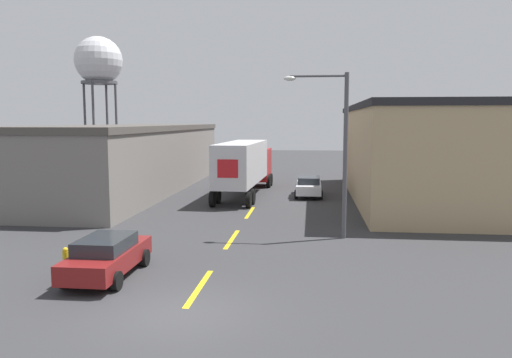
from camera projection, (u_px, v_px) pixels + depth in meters
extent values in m
plane|color=#333335|center=(182.00, 314.00, 14.05)|extent=(160.00, 160.00, 0.00)
cube|color=gold|center=(199.00, 288.00, 16.25)|extent=(0.20, 3.69, 0.01)
cube|color=gold|center=(232.00, 239.00, 22.92)|extent=(0.20, 3.69, 0.01)
cube|color=gold|center=(250.00, 213.00, 29.59)|extent=(0.20, 3.69, 0.01)
cube|color=slate|center=(131.00, 160.00, 39.07)|extent=(8.00, 27.59, 4.69)
cube|color=#4C4742|center=(130.00, 128.00, 38.77)|extent=(8.20, 27.79, 0.40)
cube|color=tan|center=(423.00, 155.00, 34.51)|extent=(9.57, 22.10, 6.13)
cube|color=#232326|center=(425.00, 107.00, 34.14)|extent=(9.77, 22.30, 0.40)
cube|color=#B21919|center=(256.00, 164.00, 41.52)|extent=(2.34, 3.21, 2.61)
cube|color=silver|center=(242.00, 162.00, 34.93)|extent=(2.72, 9.62, 2.80)
cube|color=red|center=(228.00, 169.00, 30.24)|extent=(1.28, 0.08, 1.12)
cylinder|color=black|center=(271.00, 180.00, 41.88)|extent=(0.32, 1.04, 1.03)
cylinder|color=black|center=(243.00, 179.00, 42.23)|extent=(0.32, 1.04, 1.03)
cylinder|color=black|center=(269.00, 181.00, 40.65)|extent=(0.32, 1.04, 1.03)
cylinder|color=black|center=(241.00, 181.00, 41.00)|extent=(0.32, 1.04, 1.03)
cylinder|color=black|center=(252.00, 197.00, 32.47)|extent=(0.32, 1.04, 1.03)
cylinder|color=black|center=(218.00, 196.00, 32.82)|extent=(0.32, 1.04, 1.03)
cylinder|color=black|center=(249.00, 200.00, 31.10)|extent=(0.32, 1.04, 1.03)
cylinder|color=black|center=(213.00, 199.00, 31.45)|extent=(0.32, 1.04, 1.03)
cube|color=maroon|center=(108.00, 259.00, 17.36)|extent=(1.73, 4.43, 0.65)
cube|color=#23282D|center=(105.00, 244.00, 17.16)|extent=(1.53, 2.30, 0.47)
cylinder|color=black|center=(145.00, 258.00, 18.66)|extent=(0.22, 0.63, 0.63)
cylinder|color=black|center=(100.00, 256.00, 18.85)|extent=(0.22, 0.63, 0.63)
cylinder|color=black|center=(117.00, 281.00, 15.94)|extent=(0.22, 0.63, 0.63)
cylinder|color=black|center=(65.00, 279.00, 16.13)|extent=(0.22, 0.63, 0.63)
cube|color=silver|center=(309.00, 187.00, 35.96)|extent=(1.73, 4.43, 0.65)
cube|color=#23282D|center=(309.00, 180.00, 35.76)|extent=(1.53, 2.30, 0.47)
cylinder|color=black|center=(320.00, 190.00, 37.26)|extent=(0.22, 0.63, 0.63)
cylinder|color=black|center=(297.00, 189.00, 37.45)|extent=(0.22, 0.63, 0.63)
cylinder|color=black|center=(321.00, 195.00, 34.55)|extent=(0.22, 0.63, 0.63)
cylinder|color=black|center=(296.00, 194.00, 34.74)|extent=(0.22, 0.63, 0.63)
cylinder|color=#47474C|center=(117.00, 124.00, 58.72)|extent=(0.28, 0.28, 10.08)
cylinder|color=#47474C|center=(107.00, 124.00, 60.84)|extent=(0.28, 0.28, 10.08)
cylinder|color=#47474C|center=(85.00, 124.00, 59.15)|extent=(0.28, 0.28, 10.08)
cylinder|color=#47474C|center=(94.00, 124.00, 57.03)|extent=(0.28, 0.28, 10.08)
cylinder|color=#4C4C51|center=(99.00, 83.00, 58.38)|extent=(4.14, 4.14, 0.30)
sphere|color=silver|center=(99.00, 61.00, 58.08)|extent=(5.52, 5.52, 5.52)
cylinder|color=#4C4C51|center=(345.00, 157.00, 22.71)|extent=(0.20, 0.20, 7.57)
cylinder|color=#4C4C51|center=(318.00, 76.00, 22.43)|extent=(2.56, 0.11, 0.11)
ellipsoid|color=silver|center=(290.00, 78.00, 22.58)|extent=(0.56, 0.32, 0.22)
cylinder|color=gold|center=(66.00, 261.00, 18.06)|extent=(0.22, 0.22, 0.71)
sphere|color=gold|center=(65.00, 250.00, 18.01)|extent=(0.20, 0.20, 0.20)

